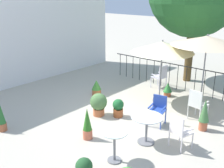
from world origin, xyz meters
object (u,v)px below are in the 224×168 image
potted_plant_7 (168,89)px  potted_plant_5 (204,114)px  potted_plant_2 (87,124)px  potted_plant_3 (118,108)px  patio_chair_1 (197,103)px  patio_chair_3 (179,130)px  cafe_table_1 (147,124)px  patio_chair_2 (161,75)px  cafe_table_0 (114,141)px  potted_plant_1 (99,103)px  potted_plant_0 (96,88)px  potted_plant_6 (1,117)px  patio_umbrella_0 (162,47)px  patio_umbrella_1 (207,41)px  patio_chair_0 (158,108)px

potted_plant_7 → potted_plant_5: bearing=-128.0°
potted_plant_2 → potted_plant_3: potted_plant_2 is taller
potted_plant_7 → patio_chair_1: bearing=-125.1°
patio_chair_3 → potted_plant_3: size_ratio=1.58×
cafe_table_1 → potted_plant_2: potted_plant_2 is taller
patio_chair_2 → cafe_table_0: bearing=-159.7°
potted_plant_1 → potted_plant_5: 3.14m
potted_plant_0 → potted_plant_5: 4.14m
potted_plant_3 → potted_plant_6: (-2.84, 1.87, 0.12)m
cafe_table_0 → patio_chair_3: patio_chair_3 is taller
cafe_table_0 → cafe_table_1: cafe_table_0 is taller
cafe_table_0 → potted_plant_7: size_ratio=1.45×
potted_plant_0 → potted_plant_1: size_ratio=0.83×
patio_chair_2 → patio_umbrella_0: bearing=-149.6°
patio_chair_1 → patio_chair_3: size_ratio=1.07×
patio_chair_2 → potted_plant_5: 3.53m
patio_umbrella_1 → potted_plant_5: size_ratio=2.63×
patio_chair_3 → potted_plant_1: size_ratio=1.25×
potted_plant_2 → potted_plant_5: potted_plant_5 is taller
potted_plant_3 → potted_plant_5: bearing=-69.0°
patio_chair_0 → patio_chair_3: bearing=-125.7°
patio_umbrella_1 → potted_plant_7: size_ratio=4.73×
patio_umbrella_1 → potted_plant_0: size_ratio=4.10×
cafe_table_0 → potted_plant_6: bearing=106.4°
potted_plant_3 → patio_chair_3: bearing=-100.2°
patio_umbrella_0 → patio_chair_2: size_ratio=2.29×
patio_chair_2 → potted_plant_1: 3.45m
cafe_table_0 → cafe_table_1: 1.16m
cafe_table_0 → patio_chair_2: (4.97, 1.84, 0.03)m
potted_plant_0 → patio_umbrella_1: bearing=-65.6°
potted_plant_3 → potted_plant_7: bearing=-5.9°
patio_chair_0 → potted_plant_0: size_ratio=1.43×
patio_umbrella_0 → patio_chair_3: bearing=-139.4°
patio_umbrella_1 → patio_chair_3: patio_umbrella_1 is taller
patio_umbrella_0 → potted_plant_2: 3.80m
potted_plant_1 → potted_plant_6: bearing=151.7°
cafe_table_1 → patio_chair_1: (2.08, -0.40, 0.03)m
potted_plant_1 → potted_plant_7: (2.88, -0.78, -0.12)m
patio_chair_3 → patio_umbrella_1: bearing=13.6°
potted_plant_5 → potted_plant_7: potted_plant_5 is taller
patio_chair_0 → patio_chair_2: size_ratio=0.89×
potted_plant_5 → patio_chair_1: bearing=42.8°
potted_plant_1 → potted_plant_7: potted_plant_1 is taller
patio_umbrella_1 → patio_chair_1: 1.99m
patio_chair_0 → potted_plant_6: potted_plant_6 is taller
patio_umbrella_1 → potted_plant_2: (-3.95, 1.36, -1.81)m
patio_umbrella_1 → potted_plant_5: (-1.48, -0.75, -1.73)m
potted_plant_6 → potted_plant_7: 5.80m
potted_plant_2 → potted_plant_0: bearing=39.9°
patio_umbrella_1 → patio_chair_0: size_ratio=2.87×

